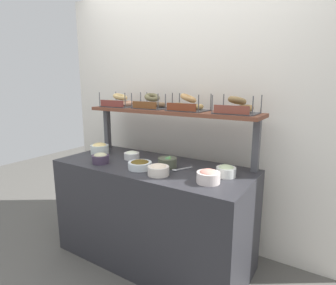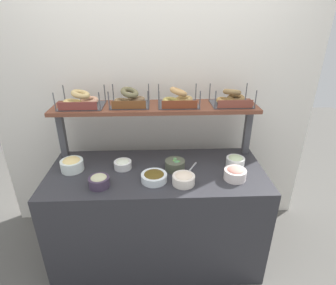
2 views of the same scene
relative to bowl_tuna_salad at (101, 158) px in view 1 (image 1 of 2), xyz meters
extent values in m
plane|color=#595651|center=(0.39, 0.19, -0.89)|extent=(8.00, 8.00, 0.00)
cube|color=white|center=(0.39, 0.74, 0.31)|extent=(2.84, 0.06, 2.40)
cube|color=#2D2D33|center=(0.39, 0.19, -0.47)|extent=(1.64, 0.70, 0.85)
cube|color=#4C4C51|center=(-0.36, 0.46, 0.16)|extent=(0.05, 0.05, 0.40)
cube|color=#4C4C51|center=(1.15, 0.46, 0.16)|extent=(0.05, 0.05, 0.40)
cube|color=brown|center=(0.39, 0.46, 0.37)|extent=(1.60, 0.32, 0.03)
cylinder|color=#413349|center=(0.00, 0.00, -0.01)|extent=(0.14, 0.14, 0.07)
ellipsoid|color=#BFBD92|center=(0.00, 0.00, 0.02)|extent=(0.11, 0.11, 0.05)
cylinder|color=#4E5441|center=(0.53, 0.20, -0.01)|extent=(0.15, 0.15, 0.08)
sphere|color=#63B148|center=(0.53, 0.20, 0.02)|extent=(0.03, 0.03, 0.03)
sphere|color=#518A57|center=(0.54, 0.19, 0.02)|extent=(0.04, 0.04, 0.04)
sphere|color=#4D9A3D|center=(0.56, 0.19, 0.02)|extent=(0.04, 0.04, 0.04)
sphere|color=#5E9758|center=(0.54, 0.23, 0.02)|extent=(0.04, 0.04, 0.04)
cylinder|color=white|center=(1.01, 0.24, -0.01)|extent=(0.14, 0.14, 0.07)
ellipsoid|color=beige|center=(1.01, 0.24, 0.02)|extent=(0.11, 0.11, 0.05)
cylinder|color=white|center=(-0.24, 0.23, 0.00)|extent=(0.17, 0.17, 0.08)
ellipsoid|color=#F9DA86|center=(-0.24, 0.23, 0.03)|extent=(0.13, 0.13, 0.06)
cylinder|color=white|center=(0.14, 0.24, -0.02)|extent=(0.13, 0.13, 0.06)
ellipsoid|color=white|center=(0.14, 0.24, 0.01)|extent=(0.11, 0.11, 0.04)
cylinder|color=white|center=(0.58, 0.01, -0.01)|extent=(0.16, 0.16, 0.07)
ellipsoid|color=beige|center=(0.58, 0.01, 0.02)|extent=(0.12, 0.12, 0.05)
cylinder|color=white|center=(0.96, 0.05, -0.01)|extent=(0.16, 0.16, 0.07)
ellipsoid|color=#EB9484|center=(0.96, 0.05, 0.03)|extent=(0.12, 0.12, 0.05)
cylinder|color=white|center=(0.38, 0.05, -0.02)|extent=(0.18, 0.18, 0.06)
ellipsoid|color=#554217|center=(0.38, 0.05, 0.01)|extent=(0.14, 0.14, 0.04)
cube|color=#B7B7BC|center=(0.68, 0.23, -0.04)|extent=(0.08, 0.13, 0.01)
ellipsoid|color=#B7B7BC|center=(0.63, 0.15, -0.04)|extent=(0.04, 0.03, 0.01)
cube|color=#4C4C51|center=(-0.17, 0.46, 0.39)|extent=(0.33, 0.24, 0.01)
cylinder|color=#4C4C51|center=(-0.33, 0.34, 0.46)|extent=(0.01, 0.01, 0.14)
cylinder|color=#4C4C51|center=(-0.01, 0.34, 0.46)|extent=(0.01, 0.01, 0.14)
cylinder|color=#4C4C51|center=(-0.33, 0.57, 0.46)|extent=(0.01, 0.01, 0.14)
cylinder|color=#4C4C51|center=(-0.01, 0.57, 0.46)|extent=(0.01, 0.01, 0.14)
cube|color=brown|center=(-0.17, 0.34, 0.43)|extent=(0.28, 0.01, 0.06)
torus|color=#DEBC70|center=(-0.23, 0.43, 0.42)|extent=(0.19, 0.19, 0.06)
torus|color=tan|center=(-0.12, 0.49, 0.42)|extent=(0.17, 0.18, 0.05)
torus|color=tan|center=(-0.17, 0.46, 0.48)|extent=(0.15, 0.15, 0.07)
cube|color=#4C4C51|center=(0.20, 0.47, 0.39)|extent=(0.30, 0.24, 0.01)
cylinder|color=#4C4C51|center=(0.05, 0.36, 0.46)|extent=(0.01, 0.01, 0.14)
cylinder|color=#4C4C51|center=(0.34, 0.36, 0.46)|extent=(0.01, 0.01, 0.14)
cylinder|color=#4C4C51|center=(0.05, 0.59, 0.46)|extent=(0.01, 0.01, 0.14)
cylinder|color=#4C4C51|center=(0.34, 0.59, 0.46)|extent=(0.01, 0.01, 0.14)
cube|color=brown|center=(0.20, 0.35, 0.43)|extent=(0.25, 0.01, 0.06)
torus|color=olive|center=(0.15, 0.44, 0.42)|extent=(0.19, 0.19, 0.06)
torus|color=#826446|center=(0.24, 0.51, 0.42)|extent=(0.16, 0.16, 0.06)
torus|color=#6C6544|center=(0.20, 0.47, 0.49)|extent=(0.20, 0.20, 0.08)
cube|color=#4C4C51|center=(0.57, 0.46, 0.39)|extent=(0.31, 0.24, 0.01)
cylinder|color=#4C4C51|center=(0.42, 0.35, 0.46)|extent=(0.01, 0.01, 0.14)
cylinder|color=#4C4C51|center=(0.72, 0.35, 0.46)|extent=(0.01, 0.01, 0.14)
cylinder|color=#4C4C51|center=(0.42, 0.58, 0.46)|extent=(0.01, 0.01, 0.14)
cylinder|color=#4C4C51|center=(0.72, 0.58, 0.46)|extent=(0.01, 0.01, 0.14)
cube|color=brown|center=(0.57, 0.34, 0.43)|extent=(0.27, 0.01, 0.06)
torus|color=tan|center=(0.52, 0.43, 0.42)|extent=(0.18, 0.18, 0.06)
torus|color=tan|center=(0.62, 0.50, 0.42)|extent=(0.18, 0.18, 0.05)
torus|color=tan|center=(0.57, 0.46, 0.49)|extent=(0.18, 0.17, 0.09)
cube|color=#4C4C51|center=(0.99, 0.46, 0.39)|extent=(0.31, 0.24, 0.01)
cylinder|color=#4C4C51|center=(0.84, 0.35, 0.46)|extent=(0.01, 0.01, 0.14)
cylinder|color=#4C4C51|center=(1.14, 0.35, 0.46)|extent=(0.01, 0.01, 0.14)
cylinder|color=#4C4C51|center=(0.84, 0.58, 0.46)|extent=(0.01, 0.01, 0.14)
cylinder|color=#4C4C51|center=(1.14, 0.58, 0.46)|extent=(0.01, 0.01, 0.14)
cube|color=brown|center=(0.99, 0.34, 0.43)|extent=(0.26, 0.01, 0.06)
torus|color=#A77E43|center=(0.93, 0.43, 0.42)|extent=(0.17, 0.17, 0.06)
torus|color=#9A7342|center=(1.04, 0.50, 0.42)|extent=(0.19, 0.19, 0.06)
torus|color=olive|center=(0.99, 0.46, 0.49)|extent=(0.19, 0.19, 0.08)
camera|label=1|loc=(1.67, -1.58, 0.61)|focal=29.64mm
camera|label=2|loc=(0.40, -1.59, 1.03)|focal=29.18mm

